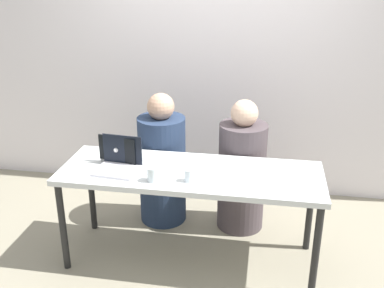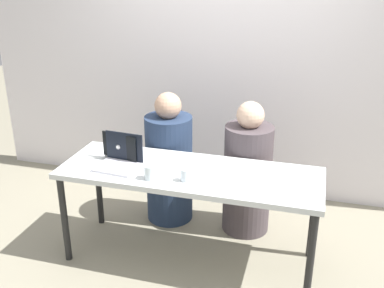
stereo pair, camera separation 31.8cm
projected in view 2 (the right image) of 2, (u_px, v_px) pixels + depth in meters
name	position (u px, v px, depth m)	size (l,w,h in m)	color
ground_plane	(190.00, 257.00, 3.47)	(12.00, 12.00, 0.00)	gray
back_wall	(228.00, 62.00, 4.13)	(4.86, 0.10, 2.52)	silver
desk	(190.00, 179.00, 3.22)	(1.87, 0.65, 0.74)	silver
person_on_left	(169.00, 165.00, 3.84)	(0.45, 0.45, 1.14)	#23334F
person_on_right	(247.00, 175.00, 3.67)	(0.44, 0.44, 1.12)	#4B4045
laptop_front_left	(120.00, 160.00, 3.25)	(0.32, 0.28, 0.23)	silver
laptop_back_left	(126.00, 152.00, 3.40)	(0.34, 0.28, 0.21)	#B2B2B5
water_glass_left	(150.00, 173.00, 3.05)	(0.08, 0.08, 0.10)	silver
water_glass_center	(185.00, 176.00, 3.03)	(0.06, 0.06, 0.09)	silver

